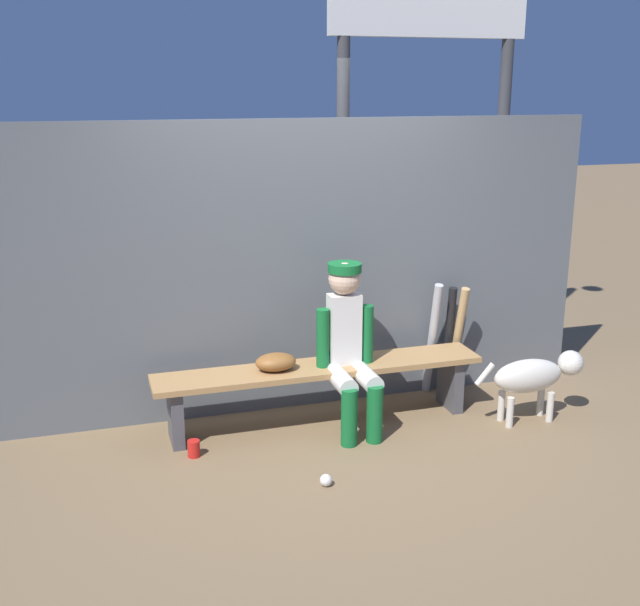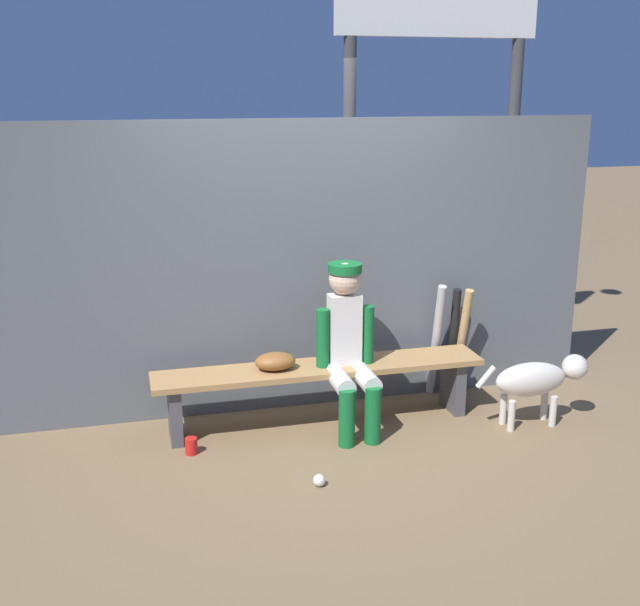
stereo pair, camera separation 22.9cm
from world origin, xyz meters
The scene contains 13 objects.
ground_plane centered at (0.00, 0.00, 0.00)m, with size 30.00×30.00×0.00m, color brown.
chainlink_fence centered at (0.00, 0.37, 1.04)m, with size 4.36×0.03×2.09m, color #595E63.
dugout_bench centered at (0.00, 0.00, 0.34)m, with size 2.31×0.36×0.43m.
player_seated centered at (0.17, -0.11, 0.62)m, with size 0.41×0.55×1.15m.
baseball_glove centered at (-0.31, 0.00, 0.49)m, with size 0.28×0.20×0.12m, color brown.
bat_aluminum_silver centered at (0.97, 0.26, 0.45)m, with size 0.06×0.06×0.91m, color #B7B7BC.
bat_aluminum_black centered at (1.12, 0.28, 0.42)m, with size 0.06×0.06×0.85m, color black.
bat_wood_tan centered at (1.17, 0.25, 0.43)m, with size 0.06×0.06×0.87m, color tan.
baseball centered at (-0.23, -0.86, 0.04)m, with size 0.07×0.07×0.07m, color white.
cup_on_ground centered at (-0.92, -0.25, 0.06)m, with size 0.08×0.08×0.11m, color red.
cup_on_bench centered at (0.08, 0.02, 0.49)m, with size 0.08×0.08×0.11m, color #1E47AD.
scoreboard centered at (1.26, 1.00, 2.52)m, with size 1.91×0.27×3.66m.
dog centered at (1.46, -0.38, 0.34)m, with size 0.84×0.20×0.49m.
Camera 1 is at (-1.49, -4.85, 2.31)m, focal length 43.81 mm.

